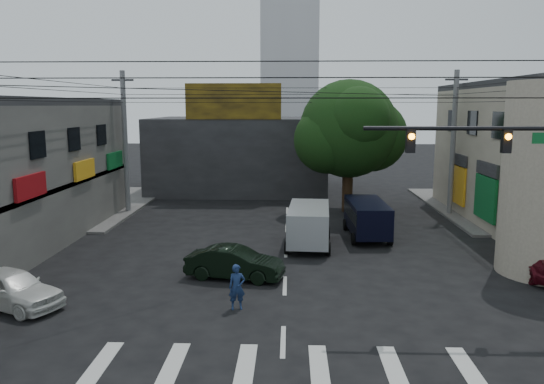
# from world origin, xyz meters

# --- Properties ---
(ground) EXTENTS (160.00, 160.00, 0.00)m
(ground) POSITION_xyz_m (0.00, 0.00, 0.00)
(ground) COLOR black
(ground) RESTS_ON ground
(sidewalk_far_left) EXTENTS (16.00, 16.00, 0.15)m
(sidewalk_far_left) POSITION_xyz_m (-18.00, 18.00, 0.07)
(sidewalk_far_left) COLOR #514F4C
(sidewalk_far_left) RESTS_ON ground
(building_far) EXTENTS (14.00, 10.00, 6.00)m
(building_far) POSITION_xyz_m (-4.00, 26.00, 3.00)
(building_far) COLOR #232326
(building_far) RESTS_ON ground
(billboard) EXTENTS (7.00, 0.30, 2.60)m
(billboard) POSITION_xyz_m (-4.00, 21.10, 7.30)
(billboard) COLOR olive
(billboard) RESTS_ON building_far
(tower_distant) EXTENTS (9.00, 9.00, 44.00)m
(tower_distant) POSITION_xyz_m (0.00, 70.00, 22.00)
(tower_distant) COLOR silver
(tower_distant) RESTS_ON ground
(street_tree) EXTENTS (6.40, 6.40, 8.70)m
(street_tree) POSITION_xyz_m (4.00, 17.00, 5.47)
(street_tree) COLOR black
(street_tree) RESTS_ON ground
(traffic_gantry) EXTENTS (7.10, 0.35, 7.20)m
(traffic_gantry) POSITION_xyz_m (7.82, -1.00, 4.83)
(traffic_gantry) COLOR black
(traffic_gantry) RESTS_ON ground
(utility_pole_far_left) EXTENTS (0.32, 0.32, 9.20)m
(utility_pole_far_left) POSITION_xyz_m (-10.50, 16.00, 4.60)
(utility_pole_far_left) COLOR #59595B
(utility_pole_far_left) RESTS_ON ground
(utility_pole_far_right) EXTENTS (0.32, 0.32, 9.20)m
(utility_pole_far_right) POSITION_xyz_m (10.50, 16.00, 4.60)
(utility_pole_far_right) COLOR #59595B
(utility_pole_far_right) RESTS_ON ground
(dark_sedan) EXTENTS (2.94, 4.52, 1.31)m
(dark_sedan) POSITION_xyz_m (-2.06, 2.84, 0.66)
(dark_sedan) COLOR black
(dark_sedan) RESTS_ON ground
(white_compact) EXTENTS (4.65, 5.26, 1.38)m
(white_compact) POSITION_xyz_m (-9.57, -0.55, 0.69)
(white_compact) COLOR silver
(white_compact) RESTS_ON ground
(maroon_sedan) EXTENTS (2.03, 4.58, 1.31)m
(maroon_sedan) POSITION_xyz_m (10.50, 3.75, 0.65)
(maroon_sedan) COLOR #4D0B15
(maroon_sedan) RESTS_ON ground
(silver_minivan) EXTENTS (4.93, 2.55, 2.02)m
(silver_minivan) POSITION_xyz_m (1.13, 8.01, 1.01)
(silver_minivan) COLOR #A1A5A9
(silver_minivan) RESTS_ON ground
(navy_van) EXTENTS (4.94, 2.12, 1.93)m
(navy_van) POSITION_xyz_m (4.31, 9.94, 0.97)
(navy_van) COLOR black
(navy_van) RESTS_ON ground
(traffic_officer) EXTENTS (0.76, 0.65, 1.60)m
(traffic_officer) POSITION_xyz_m (-1.64, -0.46, 0.80)
(traffic_officer) COLOR #16274E
(traffic_officer) RESTS_ON ground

